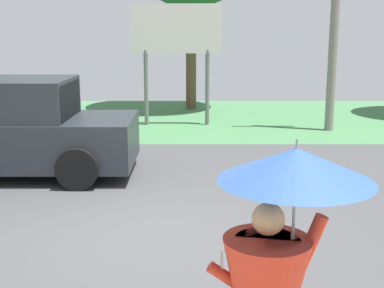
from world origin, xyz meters
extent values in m
cube|color=#424244|center=(0.00, 2.00, -0.05)|extent=(40.00, 8.00, 0.10)
cube|color=#427649|center=(0.00, 10.00, -0.05)|extent=(40.00, 8.00, 0.10)
cylinder|color=#B22D1E|center=(1.00, -3.55, 1.12)|extent=(0.44, 0.44, 0.65)
sphere|color=tan|center=(1.00, -3.55, 1.59)|extent=(0.22, 0.22, 0.22)
cylinder|color=#B22D1E|center=(1.28, -3.55, 1.40)|extent=(0.24, 0.09, 0.45)
cylinder|color=#B22D1E|center=(0.74, -3.53, 1.16)|extent=(0.29, 0.08, 0.24)
cylinder|color=gray|center=(1.16, -3.55, 1.62)|extent=(0.02, 0.02, 0.75)
cone|color=#33569E|center=(1.16, -3.55, 1.96)|extent=(1.03, 1.03, 0.22)
cylinder|color=gray|center=(1.16, -3.55, 2.08)|extent=(0.02, 0.02, 0.10)
cube|color=#B7B7BC|center=(0.70, -3.50, 1.25)|extent=(0.02, 0.11, 0.16)
cube|color=#23282D|center=(-3.23, 3.24, 0.68)|extent=(5.20, 2.00, 0.90)
cube|color=#23282D|center=(-2.73, 3.24, 1.43)|extent=(1.80, 1.84, 0.90)
cube|color=#2D3842|center=(-1.88, 3.24, 1.43)|extent=(0.10, 1.70, 0.77)
cylinder|color=black|center=(-1.53, 4.24, 0.38)|extent=(0.76, 0.28, 0.76)
cylinder|color=black|center=(-1.53, 2.24, 0.38)|extent=(0.76, 0.28, 0.76)
cylinder|color=gray|center=(4.35, 7.86, 3.42)|extent=(0.24, 0.24, 6.84)
cylinder|color=slate|center=(-0.86, 8.75, 1.10)|extent=(0.12, 0.12, 2.20)
cylinder|color=slate|center=(0.94, 8.75, 1.10)|extent=(0.12, 0.12, 2.20)
cube|color=silver|center=(0.04, 8.75, 2.80)|extent=(2.60, 0.10, 1.40)
cylinder|color=brown|center=(0.46, 11.95, 2.05)|extent=(0.36, 0.36, 4.11)
camera|label=1|loc=(0.49, -6.87, 2.82)|focal=49.75mm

